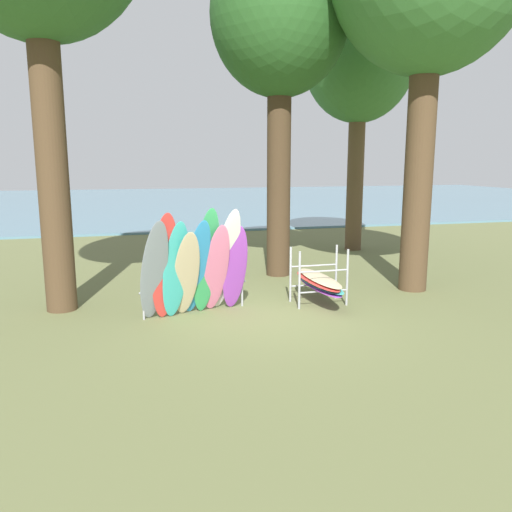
% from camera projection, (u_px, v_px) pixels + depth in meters
% --- Properties ---
extents(ground_plane, '(80.00, 80.00, 0.00)m').
position_uv_depth(ground_plane, '(273.00, 317.00, 10.33)').
color(ground_plane, '#60663D').
extents(lake_water, '(80.00, 36.00, 0.10)m').
position_uv_depth(lake_water, '(161.00, 201.00, 39.56)').
color(lake_water, slate).
rests_on(lake_water, ground).
extents(tree_mid_behind, '(3.77, 3.77, 8.74)m').
position_uv_depth(tree_mid_behind, '(359.00, 60.00, 17.05)').
color(tree_mid_behind, brown).
rests_on(tree_mid_behind, ground).
extents(tree_far_left_back, '(3.59, 3.59, 8.88)m').
position_uv_depth(tree_far_left_back, '(280.00, 21.00, 12.97)').
color(tree_far_left_back, '#42301E').
rests_on(tree_far_left_back, ground).
extents(leaning_board_pile, '(2.36, 1.44, 2.24)m').
position_uv_depth(leaning_board_pile, '(196.00, 268.00, 10.15)').
color(leaning_board_pile, gray).
rests_on(leaning_board_pile, ground).
extents(board_storage_rack, '(1.15, 2.13, 1.25)m').
position_uv_depth(board_storage_rack, '(319.00, 282.00, 11.23)').
color(board_storage_rack, '#9EA0A5').
rests_on(board_storage_rack, ground).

